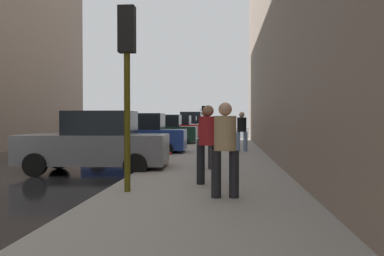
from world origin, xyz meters
TOP-DOWN VIEW (x-y plane):
  - sidewalk at (6.00, 0.00)m, footprint 4.00×40.00m
  - parked_gray_coupe at (2.65, 1.75)m, footprint 4.26×2.18m
  - parked_blue_sedan at (2.65, 7.50)m, footprint 4.23×2.11m
  - parked_dark_green_sedan at (2.65, 14.24)m, footprint 4.21×2.08m
  - parked_red_hatchback at (2.65, 21.04)m, footprint 4.24×2.14m
  - parked_silver_sedan at (2.65, 27.32)m, footprint 4.23×2.12m
  - parked_black_suv at (2.65, 33.17)m, footprint 4.67×2.20m
  - fire_hydrant at (4.45, 3.21)m, footprint 0.42×0.22m
  - traffic_light at (4.50, -2.16)m, footprint 0.32×0.32m
  - pedestrian_with_beanie at (5.84, 1.68)m, footprint 0.53×0.48m
  - pedestrian_in_tan_coat at (6.40, -2.68)m, footprint 0.51×0.42m
  - pedestrian_in_jeans at (7.08, 8.27)m, footprint 0.51×0.43m
  - pedestrian_in_red_jacket at (6.03, -1.15)m, footprint 0.50×0.41m

SIDE VIEW (x-z plane):
  - sidewalk at x=6.00m, z-range 0.00..0.15m
  - fire_hydrant at x=4.45m, z-range 0.15..0.85m
  - parked_gray_coupe at x=2.65m, z-range -0.05..1.74m
  - parked_blue_sedan at x=2.65m, z-range -0.05..1.74m
  - parked_dark_green_sedan at x=2.65m, z-range -0.05..1.74m
  - parked_red_hatchback at x=2.65m, z-range -0.05..1.74m
  - parked_silver_sedan at x=2.65m, z-range -0.05..1.74m
  - parked_black_suv at x=2.65m, z-range -0.09..2.16m
  - pedestrian_in_tan_coat at x=6.40m, z-range 0.25..1.96m
  - pedestrian_in_jeans at x=7.08m, z-range 0.25..1.96m
  - pedestrian_in_red_jacket at x=6.03m, z-range 0.25..1.96m
  - pedestrian_with_beanie at x=5.84m, z-range 0.25..2.02m
  - traffic_light at x=4.50m, z-range 0.96..4.56m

